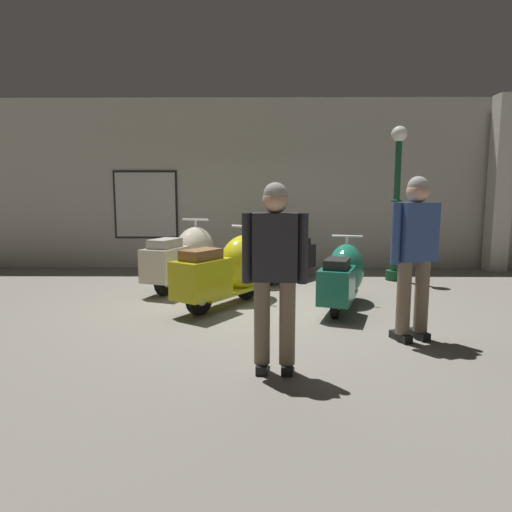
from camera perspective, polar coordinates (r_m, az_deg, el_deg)
The scene contains 9 objects.
ground_plane at distance 6.19m, azimuth -0.51°, elevation -6.53°, with size 60.00×60.00×0.00m, color slate.
showroom_back_wall at distance 9.38m, azimuth 0.83°, elevation 9.16°, with size 18.00×0.63×3.52m.
scooter_0 at distance 7.56m, azimuth -8.93°, elevation -0.00°, with size 1.12×1.93×1.14m.
scooter_1 at distance 6.26m, azimuth -3.06°, elevation -1.66°, with size 1.43×1.79×1.11m.
scooter_2 at distance 7.76m, azimuth 3.00°, elevation -0.27°, with size 1.34×1.53×0.97m.
scooter_3 at distance 6.23m, azimuth 11.23°, elevation -2.41°, with size 0.94×1.66×0.97m.
lamppost at distance 8.34m, azimuth 17.73°, elevation 7.11°, with size 0.28×0.28×2.75m.
visitor_0 at distance 3.74m, azimuth 2.47°, elevation -1.15°, with size 0.55×0.28×1.64m.
visitor_1 at distance 4.87m, azimuth 19.90°, elevation 1.09°, with size 0.56×0.37×1.73m.
Camera 1 is at (0.11, -6.00, 1.53)m, focal length 30.91 mm.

